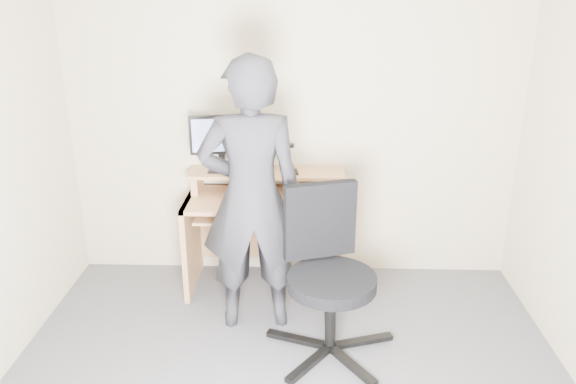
# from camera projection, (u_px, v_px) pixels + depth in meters

# --- Properties ---
(back_wall) EXTENTS (3.50, 0.02, 2.50)m
(back_wall) POSITION_uv_depth(u_px,v_px,m) (293.00, 123.00, 4.32)
(back_wall) COLOR beige
(back_wall) RESTS_ON ground
(desk) EXTENTS (1.20, 0.60, 0.91)m
(desk) POSITION_uv_depth(u_px,v_px,m) (266.00, 218.00, 4.37)
(desk) COLOR tan
(desk) RESTS_ON ground
(monitor) EXTENTS (0.46, 0.13, 0.44)m
(monitor) POSITION_uv_depth(u_px,v_px,m) (221.00, 138.00, 4.21)
(monitor) COLOR black
(monitor) RESTS_ON desk
(external_drive) EXTENTS (0.07, 0.13, 0.20)m
(external_drive) POSITION_uv_depth(u_px,v_px,m) (261.00, 157.00, 4.31)
(external_drive) COLOR black
(external_drive) RESTS_ON desk
(travel_mug) EXTENTS (0.11, 0.11, 0.19)m
(travel_mug) POSITION_uv_depth(u_px,v_px,m) (289.00, 159.00, 4.28)
(travel_mug) COLOR #AFAFB4
(travel_mug) RESTS_ON desk
(smartphone) EXTENTS (0.08, 0.14, 0.01)m
(smartphone) POSITION_uv_depth(u_px,v_px,m) (293.00, 172.00, 4.28)
(smartphone) COLOR black
(smartphone) RESTS_ON desk
(charger) EXTENTS (0.05, 0.04, 0.03)m
(charger) POSITION_uv_depth(u_px,v_px,m) (228.00, 171.00, 4.26)
(charger) COLOR black
(charger) RESTS_ON desk
(headphones) EXTENTS (0.20, 0.20, 0.06)m
(headphones) POSITION_uv_depth(u_px,v_px,m) (238.00, 166.00, 4.40)
(headphones) COLOR silver
(headphones) RESTS_ON desk
(keyboard) EXTENTS (0.49, 0.28, 0.03)m
(keyboard) POSITION_uv_depth(u_px,v_px,m) (254.00, 212.00, 4.18)
(keyboard) COLOR black
(keyboard) RESTS_ON desk
(mouse) EXTENTS (0.11, 0.09, 0.04)m
(mouse) POSITION_uv_depth(u_px,v_px,m) (310.00, 201.00, 4.12)
(mouse) COLOR black
(mouse) RESTS_ON desk
(office_chair) EXTENTS (0.85, 0.81, 1.07)m
(office_chair) POSITION_uv_depth(u_px,v_px,m) (327.00, 268.00, 3.55)
(office_chair) COLOR black
(office_chair) RESTS_ON ground
(person) EXTENTS (0.74, 0.53, 1.89)m
(person) POSITION_uv_depth(u_px,v_px,m) (251.00, 198.00, 3.70)
(person) COLOR black
(person) RESTS_ON ground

